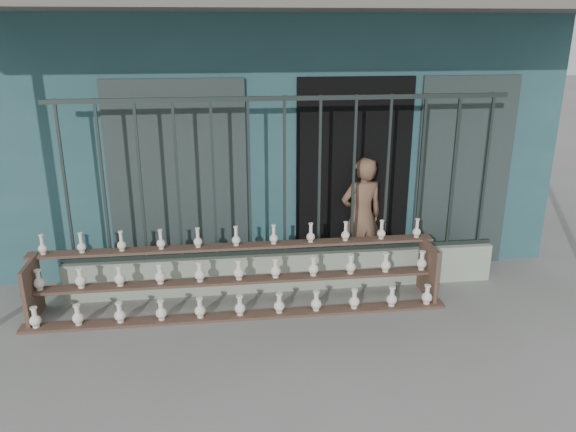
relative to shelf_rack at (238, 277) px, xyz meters
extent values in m
plane|color=slate|center=(0.56, -0.89, -0.36)|extent=(60.00, 60.00, 0.00)
cube|color=#284F55|center=(0.56, 3.41, 1.24)|extent=(7.00, 5.00, 3.20)
cube|color=black|center=(1.46, 0.93, 0.84)|extent=(1.40, 0.12, 2.40)
cube|color=#222E2D|center=(-0.64, 0.89, 0.84)|extent=(1.60, 0.08, 2.40)
cube|color=#222E2D|center=(2.86, 0.89, 0.84)|extent=(1.20, 0.08, 2.40)
cube|color=#59544C|center=(0.56, 0.31, 2.79)|extent=(7.40, 2.00, 0.12)
cube|color=#99A890|center=(0.56, 0.41, -0.13)|extent=(5.00, 0.20, 0.45)
cube|color=#283330|center=(-1.79, 0.41, 0.99)|extent=(0.03, 0.03, 1.80)
cube|color=#283330|center=(-1.40, 0.41, 0.99)|extent=(0.03, 0.03, 1.80)
cube|color=#283330|center=(-1.01, 0.41, 0.99)|extent=(0.03, 0.03, 1.80)
cube|color=#283330|center=(-0.62, 0.41, 0.99)|extent=(0.03, 0.03, 1.80)
cube|color=#283330|center=(-0.22, 0.41, 0.99)|extent=(0.03, 0.03, 1.80)
cube|color=#283330|center=(0.17, 0.41, 0.99)|extent=(0.03, 0.03, 1.80)
cube|color=#283330|center=(0.56, 0.41, 0.99)|extent=(0.03, 0.03, 1.80)
cube|color=#283330|center=(0.95, 0.41, 0.99)|extent=(0.03, 0.03, 1.80)
cube|color=#283330|center=(1.34, 0.41, 0.99)|extent=(0.03, 0.03, 1.80)
cube|color=#283330|center=(1.73, 0.41, 0.99)|extent=(0.03, 0.03, 1.80)
cube|color=#283330|center=(2.13, 0.41, 0.99)|extent=(0.03, 0.03, 1.80)
cube|color=#283330|center=(2.52, 0.41, 0.99)|extent=(0.03, 0.03, 1.80)
cube|color=#283330|center=(2.91, 0.41, 0.99)|extent=(0.03, 0.03, 1.80)
cube|color=#283330|center=(0.56, 0.41, 1.86)|extent=(5.00, 0.04, 0.05)
cube|color=#283330|center=(0.56, 0.41, 0.12)|extent=(5.00, 0.04, 0.05)
cube|color=brown|center=(0.00, -0.24, -0.34)|extent=(4.50, 0.18, 0.03)
cube|color=brown|center=(0.00, 0.01, -0.04)|extent=(4.50, 0.18, 0.03)
cube|color=brown|center=(0.00, 0.26, 0.26)|extent=(4.50, 0.18, 0.03)
cube|color=brown|center=(-2.15, 0.01, -0.04)|extent=(0.04, 0.55, 0.64)
cube|color=brown|center=(2.15, 0.01, -0.04)|extent=(0.04, 0.55, 0.64)
imported|color=brown|center=(1.55, 0.75, 0.38)|extent=(0.59, 0.44, 1.48)
camera|label=1|loc=(-0.16, -5.58, 2.58)|focal=35.00mm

